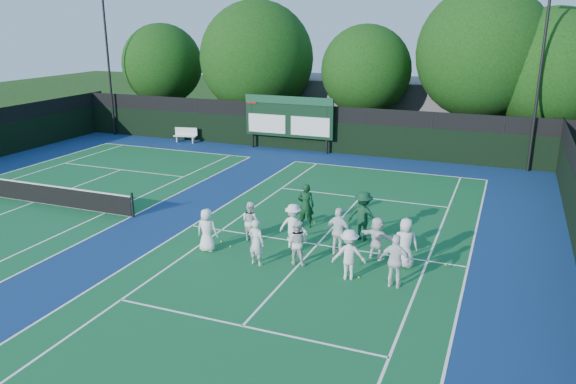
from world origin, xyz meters
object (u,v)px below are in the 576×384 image
at_px(coach_left, 306,206).
at_px(bench, 186,134).
at_px(scoreboard, 288,117).
at_px(tennis_net, 33,192).

bearing_deg(coach_left, bench, -58.24).
height_order(bench, coach_left, coach_left).
relative_size(scoreboard, bench, 3.63).
xyz_separation_m(bench, coach_left, (13.58, -12.74, 0.39)).
distance_m(scoreboard, bench, 7.82).
bearing_deg(bench, tennis_net, -87.41).
distance_m(scoreboard, tennis_net, 16.26).
relative_size(tennis_net, coach_left, 6.05).
relative_size(scoreboard, tennis_net, 0.53).
bearing_deg(scoreboard, coach_left, -65.37).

